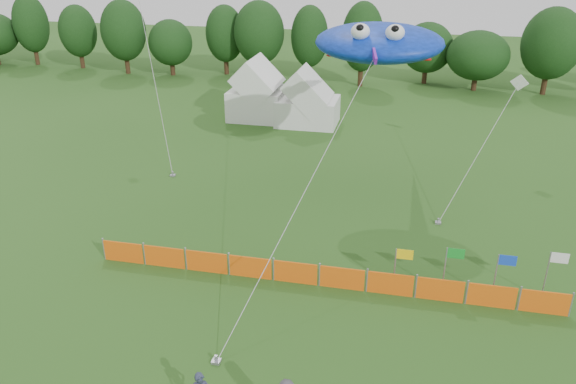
% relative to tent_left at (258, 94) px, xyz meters
% --- Properties ---
extents(treeline, '(104.57, 8.78, 8.36)m').
position_rel_tent_left_xyz_m(treeline, '(9.69, 13.62, 2.22)').
color(treeline, '#382314').
rests_on(treeline, ground).
extents(tent_left, '(4.42, 4.42, 3.90)m').
position_rel_tent_left_xyz_m(tent_left, '(0.00, 0.00, 0.00)').
color(tent_left, white).
rests_on(tent_left, ground).
extents(tent_right, '(4.79, 3.83, 3.38)m').
position_rel_tent_left_xyz_m(tent_right, '(4.28, -0.89, -0.26)').
color(tent_right, silver).
rests_on(tent_right, ground).
extents(barrier_fence, '(19.90, 0.06, 1.00)m').
position_rel_tent_left_xyz_m(barrier_fence, '(8.95, -23.27, -1.47)').
color(barrier_fence, '#E5580C').
rests_on(barrier_fence, ground).
extents(flag_row, '(6.73, 0.54, 2.19)m').
position_rel_tent_left_xyz_m(flag_row, '(15.30, -22.54, -0.56)').
color(flag_row, gray).
rests_on(flag_row, ground).
extents(stingray_kite, '(7.80, 24.93, 9.78)m').
position_rel_tent_left_xyz_m(stingray_kite, '(10.27, -12.53, 6.56)').
color(stingray_kite, blue).
rests_on(stingray_kite, ground).
extents(small_kite_white, '(5.16, 9.67, 6.00)m').
position_rel_tent_left_xyz_m(small_kite_white, '(17.09, -10.01, 1.70)').
color(small_kite_white, white).
rests_on(small_kite_white, ground).
extents(small_kite_dark, '(6.22, 8.79, 12.76)m').
position_rel_tent_left_xyz_m(small_kite_dark, '(-5.32, -8.14, 5.50)').
color(small_kite_dark, black).
rests_on(small_kite_dark, ground).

